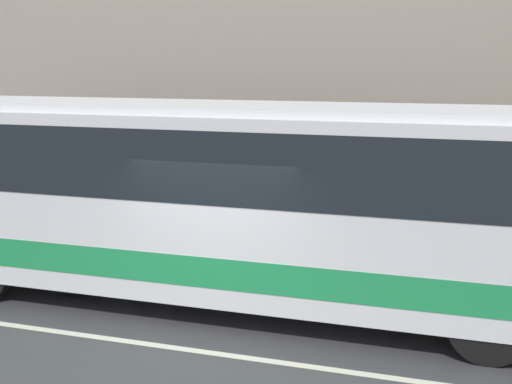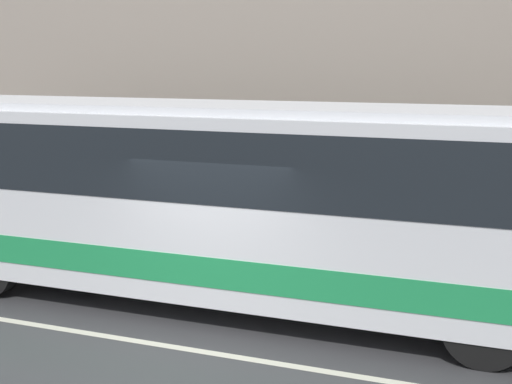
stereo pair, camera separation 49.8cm
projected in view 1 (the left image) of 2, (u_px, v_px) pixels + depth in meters
ground_plane at (194, 351)px, 9.74m from camera, size 60.00×60.00×0.00m
sidewalk at (295, 251)px, 14.53m from camera, size 60.00×2.30×0.16m
building_facade at (314, 26)px, 14.91m from camera, size 60.00×0.35×9.57m
lane_stripe at (194, 350)px, 9.74m from camera, size 54.00×0.14×0.01m
transit_bus at (209, 192)px, 11.43m from camera, size 11.97×2.59×3.24m
pedestrian_waiting at (184, 210)px, 14.45m from camera, size 0.36×0.36×1.62m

